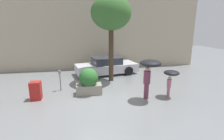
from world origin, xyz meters
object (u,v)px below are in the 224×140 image
at_px(person_child, 171,75).
at_px(parking_meter, 60,76).
at_px(planter_box, 89,81).
at_px(person_adult, 150,68).
at_px(street_tree, 111,14).
at_px(newspaper_box, 36,91).
at_px(parked_car_near, 106,66).

bearing_deg(person_child, parking_meter, 155.67).
bearing_deg(planter_box, person_adult, -23.39).
relative_size(street_tree, newspaper_box, 5.88).
height_order(planter_box, parking_meter, planter_box).
xyz_separation_m(planter_box, street_tree, (1.55, 2.08, 3.50)).
bearing_deg(person_adult, person_child, 54.73).
bearing_deg(parked_car_near, street_tree, 171.28).
xyz_separation_m(person_adult, parking_meter, (-4.33, 1.97, -0.72)).
bearing_deg(street_tree, planter_box, -126.73).
relative_size(parking_meter, newspaper_box, 1.29).
xyz_separation_m(person_adult, newspaper_box, (-5.38, 0.96, -1.11)).
xyz_separation_m(person_adult, parked_car_near, (-1.33, 4.90, -0.97)).
xyz_separation_m(planter_box, parked_car_near, (1.48, 3.68, -0.10)).
relative_size(planter_box, parked_car_near, 0.30).
bearing_deg(planter_box, newspaper_box, -174.24).
distance_m(person_adult, person_child, 1.30).
xyz_separation_m(planter_box, parking_meter, (-1.52, 0.76, 0.15)).
bearing_deg(newspaper_box, person_adult, -10.07).
xyz_separation_m(parked_car_near, newspaper_box, (-4.06, -3.94, -0.14)).
distance_m(parked_car_near, parking_meter, 4.20).
xyz_separation_m(person_child, parked_car_near, (-2.54, 4.75, -0.52)).
relative_size(parked_car_near, parking_meter, 4.06).
bearing_deg(newspaper_box, person_child, -6.99).
bearing_deg(person_adult, newspaper_box, -142.23).
height_order(person_adult, parked_car_near, person_adult).
distance_m(planter_box, parked_car_near, 3.97).
relative_size(planter_box, parking_meter, 1.20).
xyz_separation_m(planter_box, person_adult, (2.81, -1.22, 0.87)).
relative_size(planter_box, newspaper_box, 1.55).
height_order(planter_box, person_adult, person_adult).
relative_size(person_child, parking_meter, 1.18).
relative_size(person_child, newspaper_box, 1.51).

